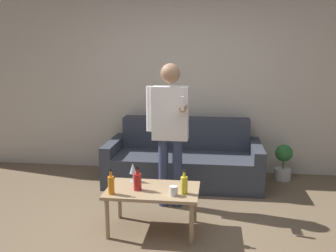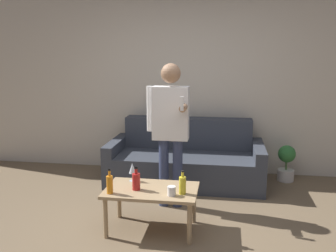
{
  "view_description": "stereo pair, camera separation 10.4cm",
  "coord_description": "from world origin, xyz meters",
  "px_view_note": "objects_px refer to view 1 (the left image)",
  "views": [
    {
      "loc": [
        0.44,
        -3.01,
        1.72
      ],
      "look_at": [
        -0.06,
        0.82,
        0.95
      ],
      "focal_mm": 40.0,
      "sensor_mm": 36.0,
      "label": 1
    },
    {
      "loc": [
        0.54,
        -2.99,
        1.72
      ],
      "look_at": [
        -0.06,
        0.82,
        0.95
      ],
      "focal_mm": 40.0,
      "sensor_mm": 36.0,
      "label": 2
    }
  ],
  "objects_px": {
    "couch": "(184,160)",
    "bottle_orange": "(184,185)",
    "person_standing_front": "(170,124)",
    "coffee_table": "(153,194)"
  },
  "relations": [
    {
      "from": "coffee_table",
      "to": "bottle_orange",
      "type": "height_order",
      "value": "bottle_orange"
    },
    {
      "from": "coffee_table",
      "to": "person_standing_front",
      "type": "bearing_deg",
      "value": 81.59
    },
    {
      "from": "person_standing_front",
      "to": "coffee_table",
      "type": "bearing_deg",
      "value": -98.41
    },
    {
      "from": "couch",
      "to": "bottle_orange",
      "type": "distance_m",
      "value": 1.56
    },
    {
      "from": "couch",
      "to": "person_standing_front",
      "type": "distance_m",
      "value": 1.08
    },
    {
      "from": "bottle_orange",
      "to": "person_standing_front",
      "type": "bearing_deg",
      "value": 107.57
    },
    {
      "from": "person_standing_front",
      "to": "bottle_orange",
      "type": "bearing_deg",
      "value": -72.43
    },
    {
      "from": "coffee_table",
      "to": "person_standing_front",
      "type": "relative_size",
      "value": 0.55
    },
    {
      "from": "coffee_table",
      "to": "couch",
      "type": "bearing_deg",
      "value": 83.14
    },
    {
      "from": "couch",
      "to": "bottle_orange",
      "type": "relative_size",
      "value": 8.98
    }
  ]
}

